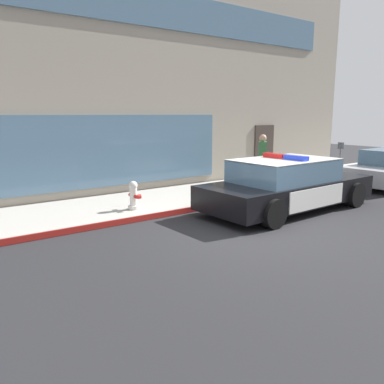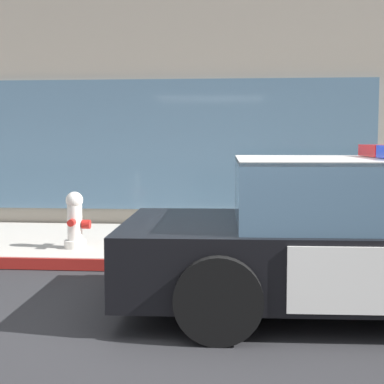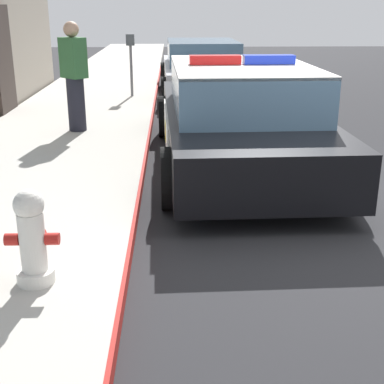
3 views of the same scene
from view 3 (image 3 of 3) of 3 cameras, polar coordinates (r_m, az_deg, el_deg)
The scene contains 7 objects.
ground at distance 5.68m, azimuth 15.65°, elevation -3.35°, with size 48.00×48.00×0.00m, color #262628.
curb_red_paint at distance 5.41m, azimuth -6.01°, elevation -3.03°, with size 28.80×0.04×0.14m, color maroon.
police_cruiser at distance 7.38m, azimuth 4.93°, elevation 7.97°, with size 5.17×2.26×1.49m.
fire_hydrant at distance 4.11m, azimuth -16.47°, elevation -4.70°, with size 0.34×0.39×0.73m.
car_down_street at distance 13.35m, azimuth 1.08°, elevation 12.85°, with size 4.59×2.08×1.29m.
pedestrian_on_sidewalk at distance 8.97m, azimuth -12.28°, elevation 11.76°, with size 0.47×0.47×1.71m.
parking_meter at distance 12.33m, azimuth -6.48°, elevation 14.30°, with size 0.12×0.18×1.34m.
Camera 3 is at (-4.99, 1.71, 2.11)m, focal length 50.62 mm.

